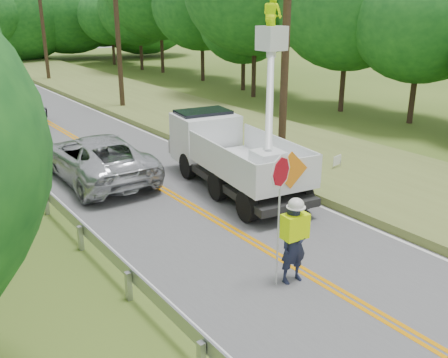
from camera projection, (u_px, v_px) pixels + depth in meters
ground at (389, 322)px, 10.51m from camera, size 140.00×140.00×0.00m
road at (115, 161)px, 21.23m from camera, size 7.20×96.00×0.03m
guardrail at (9, 160)px, 19.53m from camera, size 0.18×48.00×0.77m
utility_poles at (176, 28)px, 24.54m from camera, size 1.60×43.30×10.00m
tall_grass_verge at (245, 134)px, 25.09m from camera, size 7.00×96.00×0.30m
treeline_right at (240, 3)px, 36.77m from camera, size 11.40×55.37×12.21m
flagger at (294, 238)px, 11.67m from camera, size 1.21×0.54×3.25m
bucket_truck at (227, 142)px, 18.36m from camera, size 4.25×7.22×6.81m
suv_silver at (96, 157)px, 18.76m from camera, size 3.03×6.33×1.74m
suv_darkgrey at (24, 115)px, 26.82m from camera, size 3.71×5.20×1.40m
yard_sign at (337, 161)px, 19.44m from camera, size 0.53×0.13×0.78m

